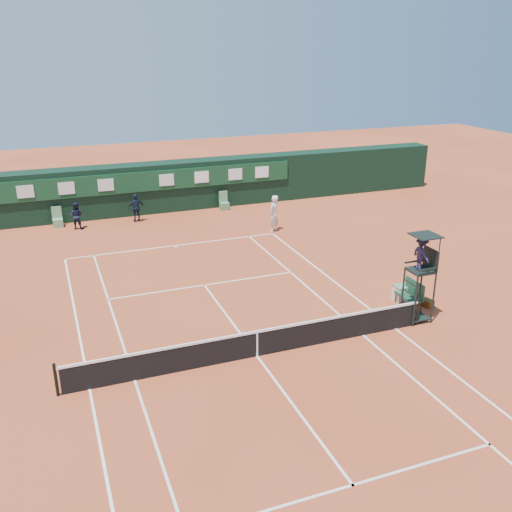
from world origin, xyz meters
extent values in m
plane|color=#B74D2B|center=(0.00, 0.00, 0.00)|extent=(90.00, 90.00, 0.00)
cube|color=white|center=(0.00, 11.88, 0.01)|extent=(11.05, 0.08, 0.01)
cube|color=white|center=(5.49, 0.00, 0.01)|extent=(0.08, 23.85, 0.01)
cube|color=white|center=(-5.49, 0.00, 0.01)|extent=(0.08, 23.85, 0.01)
cube|color=white|center=(4.12, 0.00, 0.01)|extent=(0.08, 23.85, 0.01)
cube|color=silver|center=(-4.12, 0.00, 0.01)|extent=(0.08, 23.85, 0.01)
cube|color=white|center=(0.00, 6.40, 0.01)|extent=(8.31, 0.08, 0.01)
cube|color=silver|center=(0.00, -6.40, 0.01)|extent=(8.31, 0.08, 0.01)
cube|color=white|center=(0.00, 0.00, 0.01)|extent=(0.08, 12.88, 0.01)
cube|color=white|center=(0.00, 11.73, 0.01)|extent=(0.08, 0.30, 0.01)
cube|color=black|center=(0.00, 0.00, 0.45)|extent=(12.60, 0.04, 0.90)
cube|color=white|center=(0.00, 0.00, 0.93)|extent=(12.80, 0.06, 0.08)
cube|color=white|center=(0.00, 0.00, 0.46)|extent=(0.06, 0.05, 0.92)
cylinder|color=black|center=(6.40, 0.00, 0.55)|extent=(0.10, 0.10, 1.10)
cylinder|color=black|center=(-6.40, 0.00, 0.55)|extent=(0.10, 0.10, 1.10)
cube|color=black|center=(0.00, 18.75, 1.50)|extent=(40.00, 1.50, 3.00)
cube|color=#103D21|center=(0.00, 17.94, 2.10)|extent=(18.00, 0.10, 1.20)
cube|color=silver|center=(-7.00, 17.87, 2.10)|extent=(0.90, 0.04, 0.70)
cube|color=silver|center=(-4.80, 17.87, 2.10)|extent=(0.90, 0.04, 0.70)
cube|color=silver|center=(-2.60, 17.87, 2.10)|extent=(0.90, 0.04, 0.70)
cube|color=silver|center=(1.00, 17.87, 2.10)|extent=(0.90, 0.04, 0.70)
cube|color=white|center=(3.20, 17.87, 2.10)|extent=(0.90, 0.04, 0.70)
cube|color=white|center=(5.40, 17.87, 2.10)|extent=(0.90, 0.04, 0.70)
cube|color=white|center=(7.20, 17.87, 2.10)|extent=(0.90, 0.04, 0.70)
cube|color=#60936A|center=(-5.50, 17.45, 0.23)|extent=(0.55, 0.50, 0.46)
cube|color=#5F9168|center=(-5.50, 17.67, 0.80)|extent=(0.55, 0.06, 0.70)
cube|color=#527E5C|center=(4.50, 17.45, 0.23)|extent=(0.55, 0.50, 0.46)
cube|color=#5B8B65|center=(4.50, 17.67, 0.80)|extent=(0.55, 0.06, 0.70)
cylinder|color=black|center=(6.20, -0.07, 1.00)|extent=(0.07, 0.07, 2.00)
cylinder|color=black|center=(6.20, 0.73, 1.00)|extent=(0.07, 0.07, 2.00)
cylinder|color=black|center=(7.00, -0.07, 1.00)|extent=(0.07, 0.07, 2.00)
cylinder|color=black|center=(7.00, 0.73, 1.00)|extent=(0.07, 0.07, 2.00)
cube|color=black|center=(6.60, 0.33, 2.04)|extent=(0.85, 0.85, 0.08)
cube|color=black|center=(7.00, 0.33, 2.45)|extent=(0.06, 0.85, 0.80)
cube|color=black|center=(6.60, -0.09, 2.25)|extent=(0.85, 0.05, 0.06)
cube|color=black|center=(6.60, 0.75, 2.25)|extent=(0.85, 0.05, 0.06)
cylinder|color=black|center=(7.00, -0.07, 2.90)|extent=(0.04, 0.04, 1.00)
cylinder|color=black|center=(7.00, 0.73, 2.90)|extent=(0.04, 0.04, 1.00)
cube|color=black|center=(6.65, 0.33, 3.40)|extent=(0.95, 0.95, 0.04)
cube|color=black|center=(6.60, 0.33, 0.15)|extent=(0.80, 0.80, 0.05)
cube|color=black|center=(6.20, 0.33, 0.40)|extent=(0.04, 0.80, 0.04)
cube|color=black|center=(6.20, 0.33, 0.80)|extent=(0.04, 0.80, 0.04)
cube|color=black|center=(6.20, 0.33, 1.20)|extent=(0.04, 0.80, 0.04)
cube|color=black|center=(6.20, 0.33, 1.60)|extent=(0.04, 0.80, 0.04)
imported|color=#1E1B37|center=(6.55, 0.33, 2.72)|extent=(0.47, 0.82, 1.28)
cube|color=#173B26|center=(7.01, 1.40, 0.45)|extent=(0.55, 1.20, 0.08)
cube|color=#1B452D|center=(7.26, 1.40, 0.80)|extent=(0.06, 1.20, 0.60)
cylinder|color=black|center=(6.79, 0.85, 0.20)|extent=(0.04, 0.04, 0.41)
cylinder|color=black|center=(7.23, 0.85, 0.20)|extent=(0.04, 0.04, 0.41)
cylinder|color=black|center=(6.79, 1.95, 0.20)|extent=(0.04, 0.04, 0.41)
cylinder|color=black|center=(7.23, 1.95, 0.20)|extent=(0.04, 0.04, 0.41)
cube|color=black|center=(7.75, 1.33, 0.14)|extent=(0.47, 0.81, 0.29)
cube|color=silver|center=(7.11, 2.05, 0.30)|extent=(0.55, 0.55, 0.60)
cube|color=#55835D|center=(7.11, 2.05, 0.62)|extent=(0.57, 0.57, 0.05)
sphere|color=#CBE034|center=(2.21, 6.24, 0.04)|extent=(0.07, 0.07, 0.07)
imported|color=silver|center=(5.73, 12.33, 1.02)|extent=(0.89, 0.84, 2.05)
imported|color=black|center=(-4.50, 16.67, 0.78)|extent=(0.93, 0.84, 1.55)
imported|color=black|center=(-1.09, 16.86, 0.83)|extent=(1.00, 0.47, 1.67)
camera|label=1|loc=(-6.03, -15.68, 9.97)|focal=40.00mm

